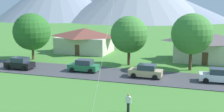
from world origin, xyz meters
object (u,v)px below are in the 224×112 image
object	(u,v)px
tree_center	(192,34)
parked_car_black_east_end	(20,63)
parked_car_tan_west_end	(146,71)
parked_car_white_mid_west	(218,76)
house_leftmost	(205,46)
house_left_center	(85,40)
watcher_person	(128,103)
tree_left_of_center	(129,35)
tree_right_of_center	(32,32)
parked_car_green_mid_east	(84,66)

from	to	relation	value
tree_center	parked_car_black_east_end	xyz separation A→B (m)	(-23.54, -6.86, -4.33)
tree_center	parked_car_black_east_end	distance (m)	24.90
parked_car_tan_west_end	parked_car_white_mid_west	xyz separation A→B (m)	(8.59, 0.37, 0.00)
house_leftmost	parked_car_black_east_end	bearing A→B (deg)	-150.46
house_left_center	watcher_person	world-z (taller)	house_left_center
tree_left_of_center	house_leftmost	bearing A→B (deg)	31.75
watcher_person	tree_center	bearing A→B (deg)	75.11
tree_right_of_center	parked_car_green_mid_east	bearing A→B (deg)	-25.16
tree_right_of_center	parked_car_black_east_end	size ratio (longest dim) A/B	1.87
tree_left_of_center	tree_right_of_center	xyz separation A→B (m)	(-16.78, -0.62, 0.01)
tree_right_of_center	parked_car_tan_west_end	world-z (taller)	tree_right_of_center
tree_center	tree_right_of_center	xyz separation A→B (m)	(-25.96, 0.08, -0.43)
house_leftmost	parked_car_green_mid_east	bearing A→B (deg)	-140.78
tree_center	parked_car_white_mid_west	world-z (taller)	tree_center
tree_right_of_center	watcher_person	size ratio (longest dim) A/B	4.72
parked_car_tan_west_end	watcher_person	distance (m)	11.62
house_left_center	tree_left_of_center	size ratio (longest dim) A/B	1.42
parked_car_black_east_end	house_left_center	bearing A→B (deg)	78.72
house_left_center	tree_right_of_center	distance (m)	11.10
watcher_person	tree_left_of_center	bearing A→B (deg)	103.81
parked_car_green_mid_east	parked_car_black_east_end	size ratio (longest dim) A/B	1.00
tree_right_of_center	watcher_person	distance (m)	27.94
house_leftmost	watcher_person	world-z (taller)	house_leftmost
parked_car_tan_west_end	watcher_person	xyz separation A→B (m)	(0.60, -11.61, 0.01)
tree_center	watcher_person	bearing A→B (deg)	-104.89
parked_car_tan_west_end	parked_car_white_mid_west	bearing A→B (deg)	2.44
tree_left_of_center	tree_center	xyz separation A→B (m)	(9.18, -0.70, 0.43)
parked_car_tan_west_end	parked_car_green_mid_east	world-z (taller)	same
house_leftmost	watcher_person	size ratio (longest dim) A/B	6.28
house_leftmost	parked_car_green_mid_east	xyz separation A→B (m)	(-16.16, -13.19, -1.69)
parked_car_white_mid_west	watcher_person	distance (m)	14.39
house_leftmost	tree_right_of_center	xyz separation A→B (m)	(-28.06, -7.60, 2.21)
tree_left_of_center	watcher_person	world-z (taller)	tree_left_of_center
tree_center	watcher_person	size ratio (longest dim) A/B	4.82
parked_car_tan_west_end	parked_car_green_mid_east	distance (m)	8.78
parked_car_green_mid_east	watcher_person	distance (m)	15.30
tree_center	parked_car_green_mid_east	xyz separation A→B (m)	(-14.06, -5.51, -4.33)
parked_car_tan_west_end	parked_car_green_mid_east	size ratio (longest dim) A/B	1.00
house_leftmost	parked_car_black_east_end	distance (m)	29.53
parked_car_black_east_end	watcher_person	distance (m)	21.71
house_leftmost	tree_left_of_center	bearing A→B (deg)	-148.25
tree_right_of_center	parked_car_white_mid_west	size ratio (longest dim) A/B	1.86
parked_car_tan_west_end	parked_car_black_east_end	bearing A→B (deg)	-177.29
tree_right_of_center	parked_car_tan_west_end	distance (m)	21.90
house_left_center	parked_car_tan_west_end	size ratio (longest dim) A/B	2.55
tree_right_of_center	parked_car_tan_west_end	xyz separation A→B (m)	(20.68, -6.07, -3.90)
house_leftmost	parked_car_black_east_end	xyz separation A→B (m)	(-25.65, -14.53, -1.69)
parked_car_black_east_end	watcher_person	world-z (taller)	parked_car_black_east_end
parked_car_tan_west_end	house_leftmost	bearing A→B (deg)	61.62
parked_car_tan_west_end	tree_center	bearing A→B (deg)	48.59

